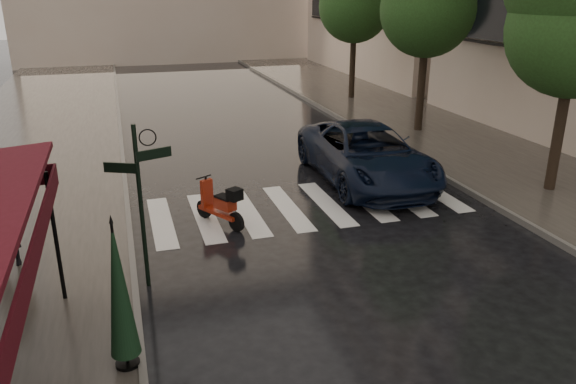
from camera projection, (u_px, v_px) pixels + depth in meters
ground at (246, 371)px, 8.21m from camera, size 120.00×120.00×0.00m
sidewalk_near at (23, 162)px, 17.74m from camera, size 6.00×60.00×0.12m
sidewalk_far at (435, 130)px, 21.76m from camera, size 5.50×60.00×0.12m
curb_near at (122, 154)px, 18.56m from camera, size 0.12×60.00×0.16m
curb_far at (369, 135)px, 20.99m from camera, size 0.12×60.00×0.16m
crosswalk at (307, 205)px, 14.41m from camera, size 7.85×3.20×0.01m
signpost at (140, 194)px, 9.95m from camera, size 1.17×0.29×3.10m
scooter at (221, 205)px, 13.08m from camera, size 0.94×1.45×1.07m
parked_car at (366, 154)px, 15.98m from camera, size 2.83×5.85×1.60m
parasol_back at (119, 290)px, 7.74m from camera, size 0.43×0.43×2.30m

